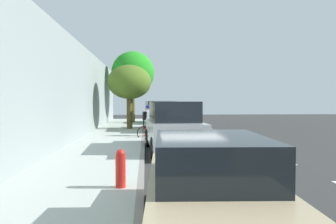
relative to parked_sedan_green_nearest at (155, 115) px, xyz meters
name	(u,v)px	position (x,y,z in m)	size (l,w,h in m)	color
ground	(191,150)	(-1.03, 13.98, -0.75)	(63.79, 63.79, 0.00)	#2F2F2F
sidewalk	(102,149)	(2.59, 13.98, -0.69)	(3.10, 39.87, 0.13)	#A7AFA8
curb_edge	(143,149)	(0.96, 13.98, -0.69)	(0.16, 39.87, 0.13)	gray
lane_stripe_centre	(259,149)	(-3.87, 14.04, -0.75)	(0.14, 40.00, 0.01)	white
lane_stripe_bike_edge	(179,150)	(-0.51, 13.98, -0.75)	(0.12, 39.87, 0.01)	white
building_facade	(55,89)	(4.39, 13.98, 1.72)	(0.50, 39.87, 4.94)	gray
parked_sedan_green_nearest	(155,115)	(0.00, 0.00, 0.00)	(2.00, 4.48, 1.52)	#1E512D
parked_suv_white_second	(160,116)	(-0.06, 6.35, 0.27)	(2.18, 4.80, 1.99)	white
parked_suv_silver_mid	(173,126)	(-0.24, 14.34, 0.27)	(2.15, 4.79, 1.99)	#B7BABF
parked_sedan_tan_far	(211,190)	(-0.08, 22.39, 0.00)	(2.01, 4.48, 1.52)	tan
bicycle_at_curb	(152,132)	(0.50, 10.26, -0.37)	(1.59, 0.81, 0.77)	black
cyclist_with_backpack	(148,118)	(0.72, 9.81, 0.35)	(0.46, 0.61, 1.80)	#C6B284
street_tree_near_cyclist	(133,73)	(1.91, -0.79, 3.62)	(3.67, 3.67, 6.11)	brown
street_tree_mid_block	(129,82)	(1.91, 5.36, 2.48)	(2.92, 2.92, 4.27)	#4C401E
fire_hydrant	(121,168)	(1.39, 19.91, -0.20)	(0.22, 0.22, 0.84)	red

